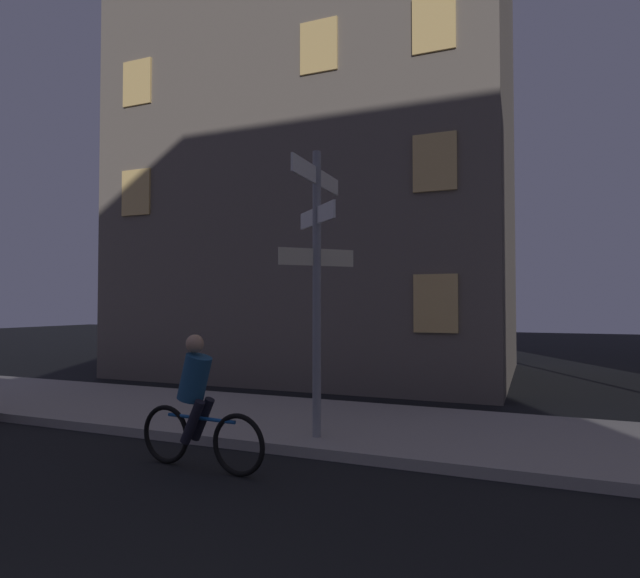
# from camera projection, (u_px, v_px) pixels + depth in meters

# --- Properties ---
(sidewalk_kerb) EXTENTS (40.00, 3.29, 0.14)m
(sidewalk_kerb) POSITION_uv_depth(u_px,v_px,m) (415.00, 432.00, 7.90)
(sidewalk_kerb) COLOR #9E9991
(sidewalk_kerb) RESTS_ON ground_plane
(signpost) EXTENTS (0.88, 1.66, 4.00)m
(signpost) POSITION_uv_depth(u_px,v_px,m) (317.00, 265.00, 7.40)
(signpost) COLOR gray
(signpost) RESTS_ON sidewalk_kerb
(cyclist) EXTENTS (1.82, 0.36, 1.61)m
(cyclist) POSITION_uv_depth(u_px,v_px,m) (198.00, 406.00, 6.35)
(cyclist) COLOR black
(cyclist) RESTS_ON ground_plane
(building_left_block) EXTENTS (10.34, 7.74, 20.46)m
(building_left_block) POSITION_uv_depth(u_px,v_px,m) (328.00, 34.00, 16.07)
(building_left_block) COLOR #6B6056
(building_left_block) RESTS_ON ground_plane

